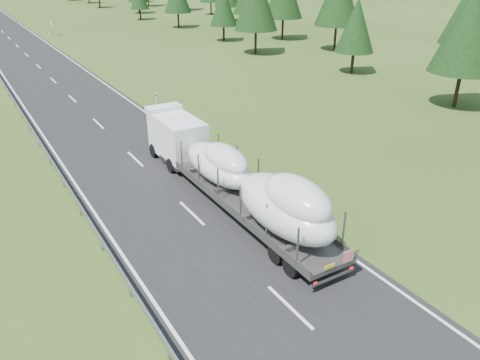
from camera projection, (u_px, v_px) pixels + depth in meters
ground at (290, 307)px, 18.98m from camera, size 400.00×400.00×0.00m
highway_sign at (52, 25)px, 83.14m from camera, size 0.08×0.90×2.60m
boat_truck at (235, 174)px, 25.69m from camera, size 3.00×18.62×3.96m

